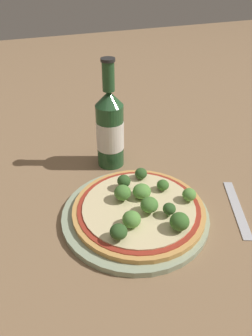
{
  "coord_description": "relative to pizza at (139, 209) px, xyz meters",
  "views": [
    {
      "loc": [
        -0.18,
        -0.44,
        0.42
      ],
      "look_at": [
        0.0,
        0.06,
        0.06
      ],
      "focal_mm": 35.0,
      "sensor_mm": 36.0,
      "label": 1
    }
  ],
  "objects": [
    {
      "name": "ground_plane",
      "position": [
        0.0,
        0.02,
        -0.02
      ],
      "size": [
        3.0,
        3.0,
        0.0
      ],
      "primitive_type": "plane",
      "color": "#846647"
    },
    {
      "name": "plate",
      "position": [
        -0.01,
        0.0,
        -0.01
      ],
      "size": [
        0.27,
        0.27,
        0.01
      ],
      "color": "#93A384",
      "rests_on": "ground_plane"
    },
    {
      "name": "pizza",
      "position": [
        0.0,
        0.0,
        0.0
      ],
      "size": [
        0.25,
        0.25,
        0.01
      ],
      "color": "tan",
      "rests_on": "plate"
    },
    {
      "name": "broccoli_floret_0",
      "position": [
        -0.06,
        -0.06,
        0.02
      ],
      "size": [
        0.03,
        0.03,
        0.03
      ],
      "color": "#6B8E51",
      "rests_on": "pizza"
    },
    {
      "name": "broccoli_floret_1",
      "position": [
        0.06,
        0.03,
        0.02
      ],
      "size": [
        0.02,
        0.02,
        0.02
      ],
      "color": "#6B8E51",
      "rests_on": "pizza"
    },
    {
      "name": "broccoli_floret_2",
      "position": [
        -0.03,
        -0.04,
        0.02
      ],
      "size": [
        0.03,
        0.03,
        0.03
      ],
      "color": "#6B8E51",
      "rests_on": "pizza"
    },
    {
      "name": "broccoli_floret_3",
      "position": [
        0.01,
        -0.02,
        0.02
      ],
      "size": [
        0.03,
        0.03,
        0.03
      ],
      "color": "#6B8E51",
      "rests_on": "pizza"
    },
    {
      "name": "broccoli_floret_4",
      "position": [
        0.09,
        -0.02,
        0.02
      ],
      "size": [
        0.03,
        0.03,
        0.03
      ],
      "color": "#6B8E51",
      "rests_on": "pizza"
    },
    {
      "name": "broccoli_floret_5",
      "position": [
        0.04,
        0.08,
        0.02
      ],
      "size": [
        0.02,
        0.02,
        0.02
      ],
      "color": "#6B8E51",
      "rests_on": "pizza"
    },
    {
      "name": "broccoli_floret_6",
      "position": [
        0.04,
        -0.04,
        0.02
      ],
      "size": [
        0.02,
        0.02,
        0.03
      ],
      "color": "#6B8E51",
      "rests_on": "pizza"
    },
    {
      "name": "broccoli_floret_7",
      "position": [
        -0.01,
        0.06,
        0.02
      ],
      "size": [
        0.03,
        0.03,
        0.03
      ],
      "color": "#6B8E51",
      "rests_on": "pizza"
    },
    {
      "name": "broccoli_floret_8",
      "position": [
        0.02,
        0.02,
        0.02
      ],
      "size": [
        0.03,
        0.03,
        0.03
      ],
      "color": "#6B8E51",
      "rests_on": "pizza"
    },
    {
      "name": "broccoli_floret_9",
      "position": [
        -0.02,
        0.03,
        0.02
      ],
      "size": [
        0.03,
        0.03,
        0.03
      ],
      "color": "#6B8E51",
      "rests_on": "pizza"
    },
    {
      "name": "broccoli_floret_10",
      "position": [
        0.04,
        -0.08,
        0.02
      ],
      "size": [
        0.03,
        0.03,
        0.03
      ],
      "color": "#6B8E51",
      "rests_on": "pizza"
    },
    {
      "name": "beer_bottle",
      "position": [
        0.01,
        0.19,
        0.07
      ],
      "size": [
        0.06,
        0.06,
        0.24
      ],
      "color": "#234C28",
      "rests_on": "ground_plane"
    },
    {
      "name": "fork",
      "position": [
        0.19,
        -0.05,
        -0.02
      ],
      "size": [
        0.08,
        0.16,
        0.0
      ],
      "rotation": [
        0.0,
        0.0,
        1.17
      ],
      "color": "#B2B2B7",
      "rests_on": "ground_plane"
    }
  ]
}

